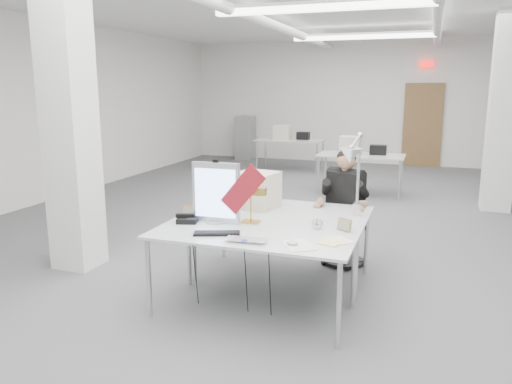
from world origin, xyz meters
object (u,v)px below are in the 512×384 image
monitor (216,193)px  desk_phone (187,220)px  desk_main (253,234)px  laptop (244,242)px  bankers_lamp (251,204)px  seated_person (345,189)px  beige_monitor (257,190)px  architect_lamp (355,174)px  office_chair (345,221)px

monitor → desk_phone: (-0.26, -0.09, -0.26)m
desk_main → laptop: laptop is taller
monitor → bankers_lamp: (0.31, 0.10, -0.11)m
seated_person → monitor: 1.64m
desk_main → monitor: bearing=155.2°
monitor → beige_monitor: monitor is taller
beige_monitor → bankers_lamp: bearing=-64.6°
desk_phone → seated_person: bearing=31.9°
bankers_lamp → architect_lamp: (0.90, 0.38, 0.28)m
office_chair → desk_phone: (-1.26, -1.44, 0.27)m
monitor → desk_phone: size_ratio=3.04×
architect_lamp → laptop: bearing=-127.3°
beige_monitor → monitor: bearing=-91.9°
seated_person → monitor: size_ratio=1.58×
seated_person → laptop: 1.90m
seated_person → bankers_lamp: seated_person is taller
office_chair → monitor: size_ratio=1.77×
office_chair → desk_phone: 1.93m
seated_person → beige_monitor: seated_person is taller
seated_person → beige_monitor: bearing=-122.9°
beige_monitor → seated_person: bearing=47.6°
desk_main → seated_person: size_ratio=1.98×
desk_main → laptop: (0.04, -0.32, 0.03)m
seated_person → desk_phone: bearing=-111.2°
bankers_lamp → beige_monitor: 0.60m
bankers_lamp → seated_person: bearing=52.4°
desk_main → bankers_lamp: bankers_lamp is taller
seated_person → desk_phone: (-1.26, -1.39, -0.12)m
desk_main → architect_lamp: 1.13m
monitor → laptop: 0.76m
seated_person → laptop: bearing=-84.9°
laptop → bankers_lamp: (-0.17, 0.63, 0.16)m
office_chair → desk_main: bearing=-88.7°
beige_monitor → desk_phone: bearing=-107.0°
desk_phone → beige_monitor: beige_monitor is taller
bankers_lamp → architect_lamp: 1.02m
desk_main → seated_person: seated_person is taller
laptop → architect_lamp: size_ratio=0.38×
office_chair → beige_monitor: 1.15m
desk_phone → beige_monitor: size_ratio=0.47×
monitor → architect_lamp: size_ratio=0.63×
monitor → architect_lamp: bearing=19.9°
bankers_lamp → laptop: bearing=-82.4°
office_chair → architect_lamp: (0.21, -0.86, 0.70)m
monitor → bankers_lamp: 0.34m
monitor → desk_main: bearing=-26.6°
seated_person → architect_lamp: bearing=-54.3°
beige_monitor → architect_lamp: bearing=0.4°
desk_main → office_chair: size_ratio=1.76×
desk_main → laptop: bearing=-83.6°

